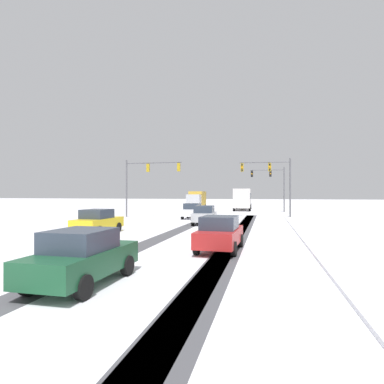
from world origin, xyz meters
name	(u,v)px	position (x,y,z in m)	size (l,w,h in m)	color
wheel_track_left_lane	(240,233)	(4.84, 16.87, 0.00)	(1.17, 37.11, 0.01)	#4C4C51
wheel_track_right_lane	(237,233)	(4.63, 16.87, 0.00)	(0.92, 37.11, 0.01)	#4C4C51
wheel_track_center	(175,232)	(0.33, 16.87, 0.00)	(1.14, 37.11, 0.01)	#4C4C51
sidewalk_kerb_right	(336,238)	(10.47, 15.18, 0.06)	(4.00, 37.11, 0.12)	white
traffic_signal_near_right	(272,176)	(7.19, 31.62, 4.62)	(5.50, 0.61, 6.50)	#56565B
traffic_signal_far_right	(272,180)	(7.41, 43.68, 4.59)	(4.90, 0.44, 6.50)	#56565B
traffic_signal_near_left	(145,176)	(-6.76, 29.69, 4.67)	(6.64, 0.47, 6.50)	#56565B
car_white_lead	(193,211)	(-1.13, 28.85, 0.82)	(1.86, 4.11, 1.62)	silver
car_silver_second	(204,215)	(1.33, 22.61, 0.82)	(1.99, 4.18, 1.62)	#B7BABF
car_yellow_cab_third	(98,221)	(-4.40, 14.67, 0.82)	(1.94, 4.16, 1.62)	yellow
car_red_fourth	(220,233)	(4.41, 9.99, 0.82)	(1.95, 4.16, 1.62)	red
car_dark_green_fifth	(83,257)	(1.26, 3.48, 0.82)	(1.89, 4.13, 1.62)	#194C2D
bus_oncoming	(243,198)	(2.82, 48.78, 1.99)	(2.92, 11.07, 3.38)	silver
box_truck_delivery	(197,200)	(-4.69, 47.94, 1.63)	(2.54, 7.49, 3.02)	#B7BABF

